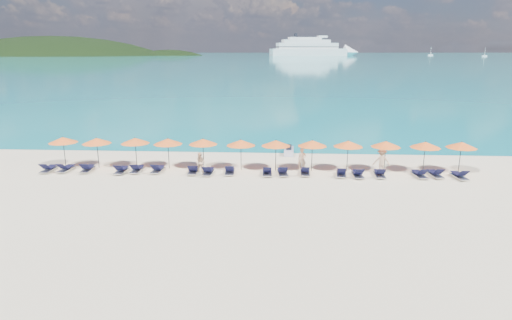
{
  "coord_description": "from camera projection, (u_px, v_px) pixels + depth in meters",
  "views": [
    {
      "loc": [
        1.61,
        -24.92,
        8.48
      ],
      "look_at": [
        0.0,
        3.0,
        1.2
      ],
      "focal_mm": 30.0,
      "sensor_mm": 36.0,
      "label": 1
    }
  ],
  "objects": [
    {
      "name": "ground",
      "position": [
        253.0,
        191.0,
        26.3
      ],
      "size": [
        1400.0,
        1400.0,
        0.0
      ],
      "primitive_type": "plane",
      "color": "beige"
    },
    {
      "name": "umbrella_3",
      "position": [
        168.0,
        141.0,
        30.81
      ],
      "size": [
        2.1,
        2.1,
        2.28
      ],
      "color": "black",
      "rests_on": "ground"
    },
    {
      "name": "lounger_0",
      "position": [
        49.0,
        168.0,
        30.4
      ],
      "size": [
        0.65,
        1.71,
        0.66
      ],
      "rotation": [
        0.0,
        0.0,
        0.02
      ],
      "color": "silver",
      "rests_on": "ground"
    },
    {
      "name": "umbrella_6",
      "position": [
        276.0,
        143.0,
        30.25
      ],
      "size": [
        2.1,
        2.1,
        2.28
      ],
      "color": "black",
      "rests_on": "ground"
    },
    {
      "name": "lounger_12",
      "position": [
        341.0,
        173.0,
        29.33
      ],
      "size": [
        0.79,
        1.75,
        0.66
      ],
      "rotation": [
        0.0,
        0.0,
        -0.1
      ],
      "color": "silver",
      "rests_on": "ground"
    },
    {
      "name": "lounger_13",
      "position": [
        358.0,
        174.0,
        29.12
      ],
      "size": [
        0.68,
        1.72,
        0.66
      ],
      "rotation": [
        0.0,
        0.0,
        0.03
      ],
      "color": "silver",
      "rests_on": "ground"
    },
    {
      "name": "lounger_4",
      "position": [
        137.0,
        169.0,
        30.29
      ],
      "size": [
        0.65,
        1.71,
        0.66
      ],
      "rotation": [
        0.0,
        0.0,
        0.02
      ],
      "color": "silver",
      "rests_on": "ground"
    },
    {
      "name": "umbrella_10",
      "position": [
        425.0,
        145.0,
        29.73
      ],
      "size": [
        2.1,
        2.1,
        2.28
      ],
      "color": "black",
      "rests_on": "ground"
    },
    {
      "name": "lounger_11",
      "position": [
        305.0,
        172.0,
        29.65
      ],
      "size": [
        0.67,
        1.72,
        0.66
      ],
      "rotation": [
        0.0,
        0.0,
        -0.03
      ],
      "color": "silver",
      "rests_on": "ground"
    },
    {
      "name": "lounger_16",
      "position": [
        435.0,
        174.0,
        29.14
      ],
      "size": [
        0.75,
        1.74,
        0.66
      ],
      "rotation": [
        0.0,
        0.0,
        0.08
      ],
      "color": "silver",
      "rests_on": "ground"
    },
    {
      "name": "umbrella_7",
      "position": [
        312.0,
        143.0,
        30.21
      ],
      "size": [
        2.1,
        2.1,
        2.28
      ],
      "color": "black",
      "rests_on": "ground"
    },
    {
      "name": "lounger_7",
      "position": [
        208.0,
        171.0,
        29.7
      ],
      "size": [
        0.66,
        1.71,
        0.66
      ],
      "rotation": [
        0.0,
        0.0,
        -0.02
      ],
      "color": "silver",
      "rests_on": "ground"
    },
    {
      "name": "headland_small",
      "position": [
        170.0,
        82.0,
        584.54
      ],
      "size": [
        162.0,
        126.0,
        85.5
      ],
      "color": "black",
      "rests_on": "ground"
    },
    {
      "name": "jetski",
      "position": [
        289.0,
        151.0,
        35.42
      ],
      "size": [
        0.83,
        2.08,
        0.73
      ],
      "rotation": [
        0.0,
        0.0,
        -0.03
      ],
      "color": "#B7B7D0",
      "rests_on": "ground"
    },
    {
      "name": "umbrella_8",
      "position": [
        348.0,
        144.0,
        30.06
      ],
      "size": [
        2.1,
        2.1,
        2.28
      ],
      "color": "black",
      "rests_on": "ground"
    },
    {
      "name": "beachgoer_c",
      "position": [
        382.0,
        161.0,
        29.84
      ],
      "size": [
        1.19,
        0.61,
        1.8
      ],
      "primitive_type": "imported",
      "rotation": [
        0.0,
        0.0,
        3.08
      ],
      "color": "#DBB189",
      "rests_on": "ground"
    },
    {
      "name": "lounger_6",
      "position": [
        193.0,
        170.0,
        29.96
      ],
      "size": [
        0.76,
        1.75,
        0.66
      ],
      "rotation": [
        0.0,
        0.0,
        0.08
      ],
      "color": "silver",
      "rests_on": "ground"
    },
    {
      "name": "sailboat_near",
      "position": [
        430.0,
        55.0,
        567.64
      ],
      "size": [
        6.16,
        2.05,
        11.3
      ],
      "color": "silver",
      "rests_on": "ground"
    },
    {
      "name": "lounger_2",
      "position": [
        87.0,
        168.0,
        30.43
      ],
      "size": [
        0.78,
        1.75,
        0.66
      ],
      "rotation": [
        0.0,
        0.0,
        0.1
      ],
      "color": "silver",
      "rests_on": "ground"
    },
    {
      "name": "umbrella_0",
      "position": [
        63.0,
        140.0,
        31.31
      ],
      "size": [
        2.1,
        2.1,
        2.28
      ],
      "color": "black",
      "rests_on": "ground"
    },
    {
      "name": "lounger_10",
      "position": [
        283.0,
        172.0,
        29.6
      ],
      "size": [
        0.79,
        1.76,
        0.66
      ],
      "rotation": [
        0.0,
        0.0,
        0.1
      ],
      "color": "silver",
      "rests_on": "ground"
    },
    {
      "name": "umbrella_1",
      "position": [
        97.0,
        141.0,
        31.01
      ],
      "size": [
        2.1,
        2.1,
        2.28
      ],
      "color": "black",
      "rests_on": "ground"
    },
    {
      "name": "lounger_8",
      "position": [
        230.0,
        171.0,
        29.88
      ],
      "size": [
        0.73,
        1.74,
        0.66
      ],
      "rotation": [
        0.0,
        0.0,
        0.07
      ],
      "color": "silver",
      "rests_on": "ground"
    },
    {
      "name": "lounger_3",
      "position": [
        121.0,
        170.0,
        30.08
      ],
      "size": [
        0.63,
        1.7,
        0.66
      ],
      "rotation": [
        0.0,
        0.0,
        -0.0
      ],
      "color": "silver",
      "rests_on": "ground"
    },
    {
      "name": "sea",
      "position": [
        280.0,
        55.0,
        663.97
      ],
      "size": [
        1600.0,
        1300.0,
        0.01
      ],
      "primitive_type": "cube",
      "color": "#1FA9B2",
      "rests_on": "ground"
    },
    {
      "name": "cruise_ship",
      "position": [
        316.0,
        49.0,
        541.01
      ],
      "size": [
        117.55,
        49.2,
        32.53
      ],
      "rotation": [
        0.0,
        0.0,
        0.27
      ],
      "color": "silver",
      "rests_on": "ground"
    },
    {
      "name": "umbrella_2",
      "position": [
        135.0,
        141.0,
        31.05
      ],
      "size": [
        2.1,
        2.1,
        2.28
      ],
      "color": "black",
      "rests_on": "ground"
    },
    {
      "name": "sailboat_far",
      "position": [
        484.0,
        56.0,
        491.42
      ],
      "size": [
        5.53,
        1.84,
        10.13
      ],
      "color": "silver",
      "rests_on": "ground"
    },
    {
      "name": "beachgoer_a",
      "position": [
        302.0,
        160.0,
        30.54
      ],
      "size": [
        0.61,
        0.41,
        1.63
      ],
      "primitive_type": "imported",
      "rotation": [
        0.0,
        0.0,
        -0.03
      ],
      "color": "#DBB189",
      "rests_on": "ground"
    },
    {
      "name": "umbrella_4",
      "position": [
        203.0,
        142.0,
        30.74
      ],
      "size": [
        2.1,
        2.1,
        2.28
      ],
      "color": "black",
      "rests_on": "ground"
    },
    {
      "name": "beachgoer_b",
      "position": [
        200.0,
        163.0,
        30.04
      ],
      "size": [
        0.77,
        0.54,
        1.45
      ],
      "primitive_type": "imported",
      "rotation": [
        0.0,
        0.0,
        -0.21
      ],
      "color": "#DBB189",
      "rests_on": "ground"
    },
    {
      "name": "lounger_5",
      "position": [
        158.0,
        169.0,
        30.26
      ],
      "size": [
        0.7,
        1.73,
        0.66
      ],
      "rotation": [
        0.0,
        0.0,
        -0.05
      ],
      "color": "silver",
      "rests_on": "ground"
    },
    {
      "name": "lounger_1",
      "position": [
        66.0,
        168.0,
        30.46
      ],
      "size": [
        0.72,
        1.73,
        0.66
      ],
      "rotation": [
        0.0,
        0.0,
        -0.06
      ],
      "color": "silver",
      "rests_on": "ground"
    },
    {
      "name": "lounger_9",
      "position": [
        267.0,
        172.0,
        29.59
      ],
      "size": [
        0.7,
        1.73,
        0.66
      ],
      "rotation": [
        0.0,
        0.0,
        0.05
      ],
      "color": "silver",
      "rests_on": "ground"
    },
    {
      "name": "headland_main",
      "position": [
        57.0,
        85.0,
        574.34
      ],
      "size": [
        374.0,
        242.0,
        126.5
      ],
      "color": "black",
      "rests_on": "ground"
    },
    {
      "name": "lounger_17",
      "position": [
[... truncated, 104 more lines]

